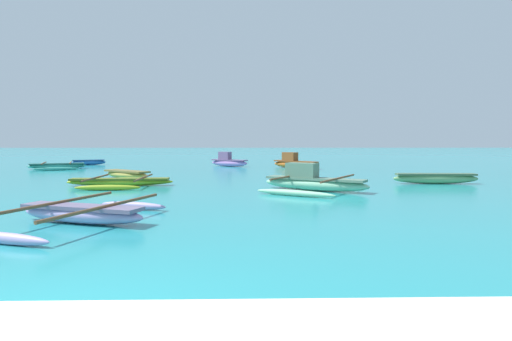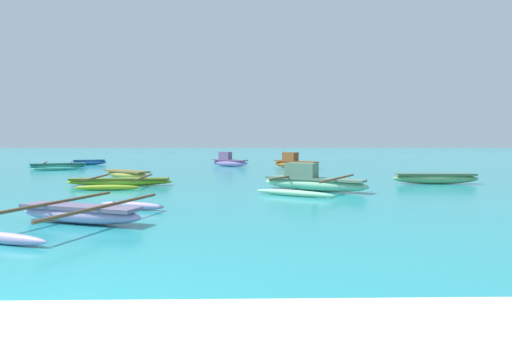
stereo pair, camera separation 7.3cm
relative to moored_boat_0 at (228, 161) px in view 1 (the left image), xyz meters
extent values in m
ellipsoid|color=#B97ECA|center=(0.06, -0.04, -0.12)|extent=(2.84, 2.17, 0.49)
cube|color=slate|center=(0.06, -0.04, 0.09)|extent=(2.62, 2.01, 0.08)
cube|color=slate|center=(-0.26, 0.17, 0.40)|extent=(0.97, 0.87, 0.54)
ellipsoid|color=#87C59D|center=(3.68, -14.19, -0.13)|extent=(3.65, 2.63, 0.46)
cube|color=slate|center=(3.68, -14.19, 0.06)|extent=(3.37, 2.44, 0.08)
cube|color=slate|center=(3.27, -13.93, 0.35)|extent=(1.22, 1.05, 0.51)
cylinder|color=brown|center=(4.43, -14.66, 0.12)|extent=(1.82, 2.85, 0.07)
cylinder|color=brown|center=(2.94, -13.73, 0.12)|extent=(1.82, 2.85, 0.07)
ellipsoid|color=#87C59D|center=(4.57, -12.79, -0.26)|extent=(2.42, 1.62, 0.20)
ellipsoid|color=#87C59D|center=(2.80, -15.60, -0.26)|extent=(2.42, 1.62, 0.20)
ellipsoid|color=#A692C8|center=(-2.20, -19.72, -0.17)|extent=(3.00, 1.49, 0.38)
cube|color=slate|center=(-2.20, -19.72, -0.02)|extent=(2.76, 1.39, 0.08)
cylinder|color=brown|center=(-1.56, -19.94, 0.04)|extent=(1.24, 3.46, 0.07)
cylinder|color=brown|center=(-2.83, -19.51, 0.04)|extent=(1.24, 3.46, 0.07)
ellipsoid|color=#A692C8|center=(-1.61, -18.00, -0.26)|extent=(1.85, 0.80, 0.20)
ellipsoid|color=#A692C8|center=(-2.78, -21.44, -0.26)|extent=(1.85, 0.80, 0.20)
ellipsoid|color=teal|center=(-10.86, -2.31, -0.18)|extent=(3.43, 1.86, 0.37)
cube|color=#2A6259|center=(-10.86, -2.31, -0.03)|extent=(3.16, 1.73, 0.08)
cylinder|color=brown|center=(-10.14, -2.03, 0.03)|extent=(1.24, 2.97, 0.07)
cylinder|color=brown|center=(-11.58, -2.60, 0.03)|extent=(1.24, 2.97, 0.07)
ellipsoid|color=teal|center=(-11.45, -0.84, -0.26)|extent=(2.42, 1.12, 0.20)
ellipsoid|color=teal|center=(-10.28, -3.79, -0.26)|extent=(2.42, 1.12, 0.20)
ellipsoid|color=#6C9C64|center=(9.05, -12.01, -0.15)|extent=(3.49, 0.64, 0.43)
cube|color=#486344|center=(9.05, -12.01, 0.03)|extent=(3.21, 0.61, 0.08)
ellipsoid|color=blue|center=(-10.55, 1.96, -0.16)|extent=(2.42, 1.42, 0.40)
cube|color=navy|center=(-10.55, 1.96, 0.00)|extent=(2.23, 1.32, 0.08)
ellipsoid|color=#8FA721|center=(-3.70, -12.42, -0.21)|extent=(4.13, 0.66, 0.30)
cube|color=#5B691F|center=(-3.70, -12.42, -0.10)|extent=(3.80, 0.63, 0.08)
cylinder|color=brown|center=(-2.77, -12.39, -0.04)|extent=(0.17, 3.07, 0.07)
cylinder|color=brown|center=(-4.62, -12.45, -0.04)|extent=(0.17, 3.07, 0.07)
ellipsoid|color=#8FA721|center=(-3.75, -10.88, -0.26)|extent=(2.33, 0.28, 0.20)
ellipsoid|color=#8FA721|center=(-3.65, -13.95, -0.26)|extent=(2.33, 0.28, 0.20)
ellipsoid|color=#C5601E|center=(4.45, -2.22, -0.11)|extent=(2.90, 3.17, 0.50)
cube|color=brown|center=(4.45, -2.22, 0.10)|extent=(2.68, 2.93, 0.08)
cube|color=brown|center=(4.14, -1.87, 0.41)|extent=(1.05, 1.10, 0.55)
ellipsoid|color=gold|center=(-4.32, -9.44, -0.16)|extent=(2.68, 2.27, 0.40)
cube|color=olive|center=(-4.32, -9.44, -0.01)|extent=(2.48, 2.11, 0.08)
camera|label=1|loc=(1.29, -28.13, 1.35)|focal=28.00mm
camera|label=2|loc=(1.36, -28.13, 1.35)|focal=28.00mm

